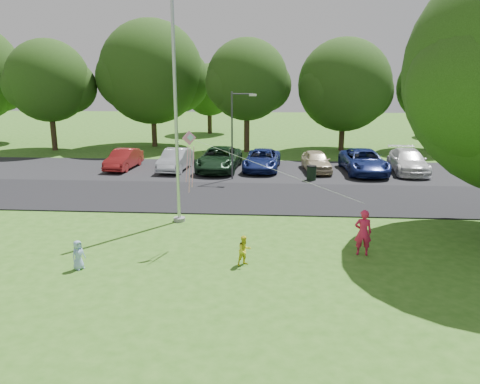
# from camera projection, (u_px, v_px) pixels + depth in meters

# --- Properties ---
(ground) EXTENTS (120.00, 120.00, 0.00)m
(ground) POSITION_uv_depth(u_px,v_px,m) (257.00, 272.00, 15.05)
(ground) COLOR #32681B
(ground) RESTS_ON ground
(park_road) EXTENTS (60.00, 6.00, 0.06)m
(park_road) POSITION_uv_depth(u_px,v_px,m) (263.00, 197.00, 23.73)
(park_road) COLOR black
(park_road) RESTS_ON ground
(parking_strip) EXTENTS (42.00, 7.00, 0.06)m
(parking_strip) POSITION_uv_depth(u_px,v_px,m) (265.00, 171.00, 30.01)
(parking_strip) COLOR black
(parking_strip) RESTS_ON ground
(flagpole) EXTENTS (0.50, 0.50, 10.00)m
(flagpole) POSITION_uv_depth(u_px,v_px,m) (176.00, 124.00, 19.06)
(flagpole) COLOR #B7BABF
(flagpole) RESTS_ON ground
(street_lamp) EXTENTS (1.44, 0.28, 5.13)m
(street_lamp) POSITION_uv_depth(u_px,v_px,m) (235.00, 128.00, 26.92)
(street_lamp) COLOR #3F3F44
(street_lamp) RESTS_ON ground
(trash_can) EXTENTS (0.58, 0.58, 0.92)m
(trash_can) POSITION_uv_depth(u_px,v_px,m) (311.00, 173.00, 27.30)
(trash_can) COLOR black
(trash_can) RESTS_ON ground
(tree_row) EXTENTS (64.35, 11.94, 10.88)m
(tree_row) POSITION_uv_depth(u_px,v_px,m) (288.00, 78.00, 36.90)
(tree_row) COLOR #332316
(tree_row) RESTS_ON ground
(horizon_trees) EXTENTS (77.46, 7.20, 7.02)m
(horizon_trees) POSITION_uv_depth(u_px,v_px,m) (310.00, 91.00, 46.41)
(horizon_trees) COLOR #332316
(horizon_trees) RESTS_ON ground
(parked_cars) EXTENTS (20.13, 5.54, 1.46)m
(parked_cars) POSITION_uv_depth(u_px,v_px,m) (283.00, 160.00, 29.74)
(parked_cars) COLOR maroon
(parked_cars) RESTS_ON ground
(woman) EXTENTS (0.62, 0.43, 1.64)m
(woman) POSITION_uv_depth(u_px,v_px,m) (363.00, 232.00, 16.23)
(woman) COLOR #D21C48
(woman) RESTS_ON ground
(child_yellow) EXTENTS (0.63, 0.60, 1.02)m
(child_yellow) POSITION_uv_depth(u_px,v_px,m) (244.00, 251.00, 15.44)
(child_yellow) COLOR yellow
(child_yellow) RESTS_ON ground
(child_blue) EXTENTS (0.50, 0.57, 0.98)m
(child_blue) POSITION_uv_depth(u_px,v_px,m) (78.00, 255.00, 15.13)
(child_blue) COLOR #96B4E7
(child_blue) RESTS_ON ground
(kite) EXTENTS (6.33, 0.70, 2.39)m
(kite) POSITION_uv_depth(u_px,v_px,m) (195.00, 153.00, 16.38)
(kite) COLOR pink
(kite) RESTS_ON ground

